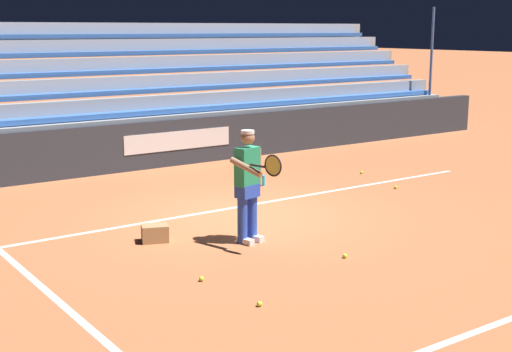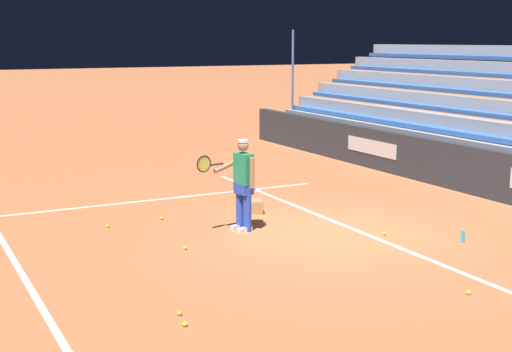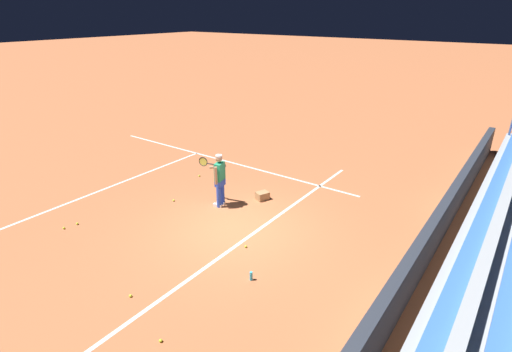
{
  "view_description": "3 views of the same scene",
  "coord_description": "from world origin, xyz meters",
  "px_view_note": "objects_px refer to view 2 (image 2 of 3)",
  "views": [
    {
      "loc": [
        6.79,
        9.97,
        3.19
      ],
      "look_at": [
        0.49,
        1.03,
        0.92
      ],
      "focal_mm": 50.0,
      "sensor_mm": 36.0,
      "label": 1
    },
    {
      "loc": [
        -10.7,
        7.07,
        3.5
      ],
      "look_at": [
        0.26,
        1.43,
        1.15
      ],
      "focal_mm": 50.0,
      "sensor_mm": 36.0,
      "label": 2
    },
    {
      "loc": [
        -7.73,
        -6.23,
        5.8
      ],
      "look_at": [
        0.85,
        -0.05,
        1.38
      ],
      "focal_mm": 28.0,
      "sensor_mm": 36.0,
      "label": 3
    }
  ],
  "objects_px": {
    "tennis_ball_stray_back": "(185,324)",
    "tennis_ball_toward_net": "(108,226)",
    "tennis_ball_far_left": "(180,313)",
    "tennis_ball_near_player": "(384,234)",
    "tennis_player": "(242,184)",
    "tennis_ball_on_baseline": "(469,293)",
    "water_bottle": "(463,237)",
    "tennis_ball_far_right": "(185,248)",
    "tennis_ball_by_box": "(162,218)",
    "ball_box_cardboard": "(255,206)"
  },
  "relations": [
    {
      "from": "tennis_ball_stray_back",
      "to": "tennis_ball_toward_net",
      "type": "xyz_separation_m",
      "value": [
        5.12,
        -0.46,
        0.0
      ]
    },
    {
      "from": "tennis_ball_far_left",
      "to": "tennis_ball_near_player",
      "type": "height_order",
      "value": "same"
    },
    {
      "from": "tennis_player",
      "to": "tennis_ball_near_player",
      "type": "relative_size",
      "value": 25.98
    },
    {
      "from": "tennis_ball_on_baseline",
      "to": "water_bottle",
      "type": "bearing_deg",
      "value": -41.38
    },
    {
      "from": "tennis_ball_near_player",
      "to": "water_bottle",
      "type": "xyz_separation_m",
      "value": [
        -1.02,
        -0.93,
        0.08
      ]
    },
    {
      "from": "tennis_ball_toward_net",
      "to": "tennis_ball_on_baseline",
      "type": "relative_size",
      "value": 1.0
    },
    {
      "from": "tennis_player",
      "to": "tennis_ball_near_player",
      "type": "height_order",
      "value": "tennis_player"
    },
    {
      "from": "tennis_ball_stray_back",
      "to": "tennis_ball_far_left",
      "type": "relative_size",
      "value": 1.0
    },
    {
      "from": "tennis_ball_far_right",
      "to": "tennis_ball_on_baseline",
      "type": "relative_size",
      "value": 1.0
    },
    {
      "from": "tennis_ball_on_baseline",
      "to": "tennis_ball_by_box",
      "type": "bearing_deg",
      "value": 21.54
    },
    {
      "from": "tennis_ball_toward_net",
      "to": "tennis_ball_far_left",
      "type": "bearing_deg",
      "value": 175.34
    },
    {
      "from": "tennis_ball_by_box",
      "to": "tennis_ball_far_left",
      "type": "height_order",
      "value": "same"
    },
    {
      "from": "tennis_ball_far_left",
      "to": "tennis_ball_stray_back",
      "type": "bearing_deg",
      "value": 169.08
    },
    {
      "from": "tennis_ball_by_box",
      "to": "tennis_ball_on_baseline",
      "type": "relative_size",
      "value": 1.0
    },
    {
      "from": "ball_box_cardboard",
      "to": "tennis_ball_far_right",
      "type": "distance_m",
      "value": 2.92
    },
    {
      "from": "ball_box_cardboard",
      "to": "tennis_ball_near_player",
      "type": "relative_size",
      "value": 6.06
    },
    {
      "from": "ball_box_cardboard",
      "to": "tennis_ball_near_player",
      "type": "distance_m",
      "value": 2.94
    },
    {
      "from": "ball_box_cardboard",
      "to": "water_bottle",
      "type": "xyz_separation_m",
      "value": [
        -3.65,
        -2.23,
        -0.02
      ]
    },
    {
      "from": "tennis_player",
      "to": "tennis_ball_far_right",
      "type": "height_order",
      "value": "tennis_player"
    },
    {
      "from": "ball_box_cardboard",
      "to": "tennis_ball_far_right",
      "type": "xyz_separation_m",
      "value": [
        -1.82,
        2.27,
        -0.1
      ]
    },
    {
      "from": "tennis_player",
      "to": "tennis_ball_on_baseline",
      "type": "xyz_separation_m",
      "value": [
        -4.53,
        -1.3,
        -0.86
      ]
    },
    {
      "from": "ball_box_cardboard",
      "to": "tennis_ball_on_baseline",
      "type": "relative_size",
      "value": 6.06
    },
    {
      "from": "tennis_ball_far_right",
      "to": "tennis_ball_near_player",
      "type": "relative_size",
      "value": 1.0
    },
    {
      "from": "tennis_player",
      "to": "tennis_ball_near_player",
      "type": "distance_m",
      "value": 2.76
    },
    {
      "from": "tennis_ball_on_baseline",
      "to": "water_bottle",
      "type": "xyz_separation_m",
      "value": [
        2.02,
        -1.78,
        0.08
      ]
    },
    {
      "from": "tennis_ball_by_box",
      "to": "tennis_ball_toward_net",
      "type": "xyz_separation_m",
      "value": [
        -0.12,
        1.12,
        0.0
      ]
    },
    {
      "from": "tennis_ball_toward_net",
      "to": "tennis_ball_stray_back",
      "type": "bearing_deg",
      "value": 174.88
    },
    {
      "from": "ball_box_cardboard",
      "to": "tennis_player",
      "type": "bearing_deg",
      "value": 143.43
    },
    {
      "from": "tennis_ball_by_box",
      "to": "tennis_ball_on_baseline",
      "type": "bearing_deg",
      "value": -158.46
    },
    {
      "from": "tennis_ball_stray_back",
      "to": "tennis_ball_toward_net",
      "type": "distance_m",
      "value": 5.14
    },
    {
      "from": "tennis_ball_near_player",
      "to": "water_bottle",
      "type": "relative_size",
      "value": 0.3
    },
    {
      "from": "tennis_player",
      "to": "ball_box_cardboard",
      "type": "height_order",
      "value": "tennis_player"
    },
    {
      "from": "tennis_ball_by_box",
      "to": "water_bottle",
      "type": "bearing_deg",
      "value": -133.79
    },
    {
      "from": "tennis_player",
      "to": "tennis_ball_far_left",
      "type": "relative_size",
      "value": 25.98
    },
    {
      "from": "tennis_ball_far_left",
      "to": "tennis_ball_on_baseline",
      "type": "height_order",
      "value": "same"
    },
    {
      "from": "tennis_ball_toward_net",
      "to": "tennis_ball_near_player",
      "type": "xyz_separation_m",
      "value": [
        -2.84,
        -4.34,
        0.0
      ]
    },
    {
      "from": "water_bottle",
      "to": "tennis_ball_far_left",
      "type": "bearing_deg",
      "value": 98.95
    },
    {
      "from": "tennis_player",
      "to": "tennis_ball_stray_back",
      "type": "bearing_deg",
      "value": 144.94
    },
    {
      "from": "ball_box_cardboard",
      "to": "tennis_ball_toward_net",
      "type": "height_order",
      "value": "ball_box_cardboard"
    },
    {
      "from": "tennis_ball_by_box",
      "to": "tennis_ball_near_player",
      "type": "relative_size",
      "value": 1.0
    },
    {
      "from": "tennis_player",
      "to": "tennis_ball_on_baseline",
      "type": "distance_m",
      "value": 4.79
    },
    {
      "from": "tennis_ball_stray_back",
      "to": "tennis_ball_far_right",
      "type": "relative_size",
      "value": 1.0
    },
    {
      "from": "tennis_ball_toward_net",
      "to": "tennis_ball_far_left",
      "type": "xyz_separation_m",
      "value": [
        -4.75,
        0.39,
        0.0
      ]
    },
    {
      "from": "tennis_ball_toward_net",
      "to": "ball_box_cardboard",
      "type": "bearing_deg",
      "value": -93.86
    },
    {
      "from": "water_bottle",
      "to": "tennis_ball_stray_back",
      "type": "bearing_deg",
      "value": 102.41
    },
    {
      "from": "tennis_ball_stray_back",
      "to": "tennis_ball_far_left",
      "type": "distance_m",
      "value": 0.38
    },
    {
      "from": "water_bottle",
      "to": "tennis_ball_far_right",
      "type": "bearing_deg",
      "value": 67.89
    },
    {
      "from": "tennis_ball_near_player",
      "to": "tennis_ball_by_box",
      "type": "bearing_deg",
      "value": 47.44
    },
    {
      "from": "tennis_ball_far_right",
      "to": "tennis_ball_far_left",
      "type": "height_order",
      "value": "same"
    },
    {
      "from": "tennis_ball_far_right",
      "to": "water_bottle",
      "type": "relative_size",
      "value": 0.3
    }
  ]
}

